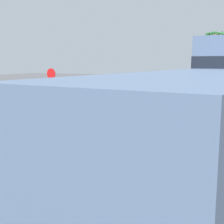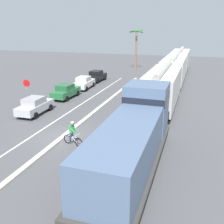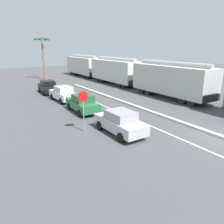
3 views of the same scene
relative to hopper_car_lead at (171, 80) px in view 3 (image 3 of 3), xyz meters
name	(u,v)px [view 3 (image 3 of 3)]	position (x,y,z in m)	size (l,w,h in m)	color
ground_plane	(221,138)	(-5.90, -10.06, -2.08)	(120.00, 120.00, 0.00)	#4C4C4F
median_curb	(157,114)	(-5.90, -4.06, -2.00)	(0.36, 36.00, 0.16)	beige
lane_stripe	(135,119)	(-8.30, -4.06, -2.07)	(0.14, 36.00, 0.01)	silver
hopper_car_lead	(171,80)	(0.00, 0.00, 0.00)	(2.90, 10.60, 4.18)	beige
hopper_car_middle	(115,71)	(0.00, 11.60, 0.00)	(2.90, 10.60, 4.18)	silver
hopper_car_trailing	(84,66)	(0.00, 23.20, 0.00)	(2.90, 10.60, 4.18)	beige
parked_car_silver	(120,122)	(-11.09, -5.83, -1.26)	(1.88, 4.22, 1.62)	#B7BABF
parked_car_green	(82,103)	(-11.03, 0.24, -1.26)	(1.94, 4.26, 1.62)	#286B3D
parked_car_white	(63,94)	(-10.98, 5.27, -1.26)	(1.97, 4.27, 1.62)	silver
parked_car_black	(48,87)	(-11.16, 10.29, -1.26)	(1.99, 4.28, 1.62)	black
stop_sign	(83,104)	(-12.99, -4.17, -0.05)	(0.76, 0.08, 2.88)	gray
palm_tree_near	(43,48)	(-8.00, 22.60, 3.39)	(2.69, 2.77, 7.43)	#846647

